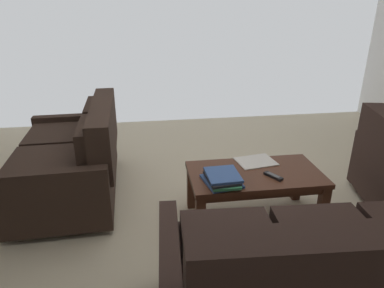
% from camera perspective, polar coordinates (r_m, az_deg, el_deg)
% --- Properties ---
extents(ground_plane, '(5.94, 5.30, 0.01)m').
position_cam_1_polar(ground_plane, '(3.00, 4.58, -12.18)').
color(ground_plane, beige).
extents(sofa_main, '(1.88, 0.98, 0.92)m').
position_cam_1_polar(sofa_main, '(2.03, 23.61, -20.24)').
color(sofa_main, black).
rests_on(sofa_main, ground).
extents(loveseat_near, '(0.90, 1.46, 0.86)m').
position_cam_1_polar(loveseat_near, '(3.34, -18.80, -2.33)').
color(loveseat_near, black).
rests_on(loveseat_near, ground).
extents(coffee_table, '(1.06, 0.57, 0.43)m').
position_cam_1_polar(coffee_table, '(2.85, 10.27, -5.82)').
color(coffee_table, '#4C2819').
rests_on(coffee_table, ground).
extents(book_stack, '(0.30, 0.33, 0.07)m').
position_cam_1_polar(book_stack, '(2.61, 5.02, -5.70)').
color(book_stack, '#385693').
rests_on(book_stack, coffee_table).
extents(tv_remote, '(0.12, 0.16, 0.02)m').
position_cam_1_polar(tv_remote, '(2.77, 13.22, -5.14)').
color(tv_remote, black).
rests_on(tv_remote, coffee_table).
extents(loose_magazine, '(0.35, 0.29, 0.01)m').
position_cam_1_polar(loose_magazine, '(3.00, 10.42, -2.83)').
color(loose_magazine, silver).
rests_on(loose_magazine, coffee_table).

